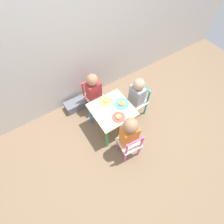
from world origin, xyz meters
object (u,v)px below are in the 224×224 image
plate_front (119,117)px  storage_bin (76,104)px  plate_back (106,101)px  child_front (129,133)px  chair_pink (130,145)px  child_back (94,91)px  chair_red (93,96)px  kids_table (112,112)px  chair_teal (138,101)px  plate_right (122,104)px  child_right (136,96)px

plate_front → storage_bin: (-0.28, 0.77, -0.39)m
plate_back → child_front: bearing=-93.6°
chair_pink → child_front: (0.01, 0.06, 0.21)m
child_front → child_back: child_front is taller
chair_red → child_front: bearing=-94.4°
kids_table → chair_teal: 0.49m
plate_right → plate_back: bearing=135.0°
chair_pink → plate_back: 0.66m
plate_right → chair_red: bearing=112.0°
child_right → plate_back: size_ratio=4.08×
child_back → plate_right: 0.45m
chair_red → child_back: bearing=-90.0°
chair_red → child_right: bearing=-49.8°
plate_back → storage_bin: bearing=121.6°
plate_right → plate_front: size_ratio=1.21×
kids_table → plate_right: plate_right is taller
chair_red → plate_right: (0.19, -0.47, 0.20)m
chair_pink → kids_table: bearing=-90.0°
child_back → chair_pink: bearing=-95.0°
chair_teal → chair_red: bearing=-134.1°
plate_front → plate_back: bearing=90.0°
chair_red → child_back: 0.19m
child_back → chair_red: bearing=90.0°
storage_bin → child_back: bearing=-38.8°
chair_red → plate_front: size_ratio=3.23×
child_back → chair_teal: bearing=-42.1°
chair_teal → chair_red: (-0.51, 0.45, 0.00)m
chair_teal → plate_front: bearing=-72.3°
storage_bin → plate_back: bearing=-58.4°
plate_front → storage_bin: 0.91m
chair_pink → plate_right: bearing=-107.4°
plate_front → chair_teal: bearing=20.3°
plate_front → child_right: bearing=22.7°
chair_pink → child_right: size_ratio=0.73×
chair_teal → storage_bin: bearing=-130.6°
plate_front → child_back: bearing=93.2°
chair_teal → chair_pink: bearing=-48.8°
chair_teal → child_back: (-0.51, 0.39, 0.18)m
chair_pink → chair_teal: bearing=-131.2°
chair_red → storage_bin: size_ratio=1.49×
kids_table → chair_teal: chair_teal is taller
chair_teal → plate_front: size_ratio=3.23×
kids_table → chair_red: 0.49m
chair_teal → chair_red: size_ratio=1.00×
storage_bin → child_front: bearing=-76.5°
child_front → kids_table: bearing=-90.0°
chair_teal → plate_right: chair_teal is taller
chair_teal → plate_back: size_ratio=2.97×
kids_table → child_front: bearing=-94.9°
kids_table → plate_right: size_ratio=2.61×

